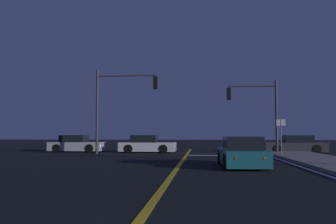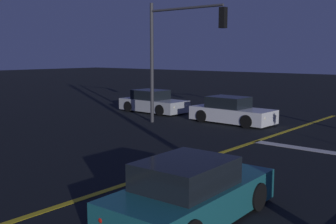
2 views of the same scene
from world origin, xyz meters
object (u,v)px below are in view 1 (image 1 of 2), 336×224
at_px(street_sign_corner, 281,131).
at_px(traffic_signal_far_left, 119,98).
at_px(car_parked_curb_charcoal, 295,145).
at_px(car_following_oncoming_silver, 76,145).
at_px(car_mid_block_teal, 242,154).
at_px(traffic_signal_near_right, 258,105).
at_px(car_side_waiting_white, 147,145).

bearing_deg(street_sign_corner, traffic_signal_far_left, 172.77).
distance_m(car_parked_curb_charcoal, street_sign_corner, 5.04).
xyz_separation_m(car_parked_curb_charcoal, car_following_oncoming_silver, (-17.09, -0.27, -0.00)).
height_order(car_mid_block_teal, traffic_signal_near_right, traffic_signal_near_right).
bearing_deg(car_following_oncoming_silver, traffic_signal_far_left, 56.54).
height_order(car_following_oncoming_silver, traffic_signal_far_left, traffic_signal_far_left).
relative_size(car_side_waiting_white, traffic_signal_near_right, 0.82).
height_order(car_parked_curb_charcoal, traffic_signal_near_right, traffic_signal_near_right).
bearing_deg(traffic_signal_far_left, car_mid_block_teal, -49.39).
xyz_separation_m(car_mid_block_teal, car_side_waiting_white, (-5.99, 11.40, -0.00)).
xyz_separation_m(car_following_oncoming_silver, traffic_signal_near_right, (14.09, -1.44, 2.97)).
xyz_separation_m(car_mid_block_teal, car_following_oncoming_silver, (-11.78, 11.81, 0.00)).
height_order(car_following_oncoming_silver, street_sign_corner, street_sign_corner).
relative_size(car_side_waiting_white, traffic_signal_far_left, 0.73).
height_order(car_mid_block_teal, traffic_signal_far_left, traffic_signal_far_left).
bearing_deg(traffic_signal_far_left, car_following_oncoming_silver, 145.22).
xyz_separation_m(traffic_signal_near_right, street_sign_corner, (1.03, -2.80, -1.92)).
distance_m(car_mid_block_teal, car_following_oncoming_silver, 16.69).
relative_size(car_parked_curb_charcoal, car_following_oncoming_silver, 1.07).
xyz_separation_m(car_mid_block_teal, street_sign_corner, (3.34, 7.57, 1.05)).
bearing_deg(car_mid_block_teal, traffic_signal_near_right, 75.34).
relative_size(traffic_signal_near_right, traffic_signal_far_left, 0.89).
bearing_deg(car_mid_block_teal, car_parked_curb_charcoal, 64.15).
relative_size(car_mid_block_teal, car_side_waiting_white, 0.99).
relative_size(car_parked_curb_charcoal, traffic_signal_near_right, 0.87).
distance_m(traffic_signal_near_right, traffic_signal_far_left, 10.11).
relative_size(car_parked_curb_charcoal, street_sign_corner, 1.92).
height_order(car_parked_curb_charcoal, traffic_signal_far_left, traffic_signal_far_left).
bearing_deg(car_mid_block_teal, car_side_waiting_white, 115.61).
bearing_deg(car_following_oncoming_silver, car_mid_block_teal, 46.25).
distance_m(car_side_waiting_white, traffic_signal_far_left, 4.56).
xyz_separation_m(car_parked_curb_charcoal, car_side_waiting_white, (-11.30, -0.69, -0.00)).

